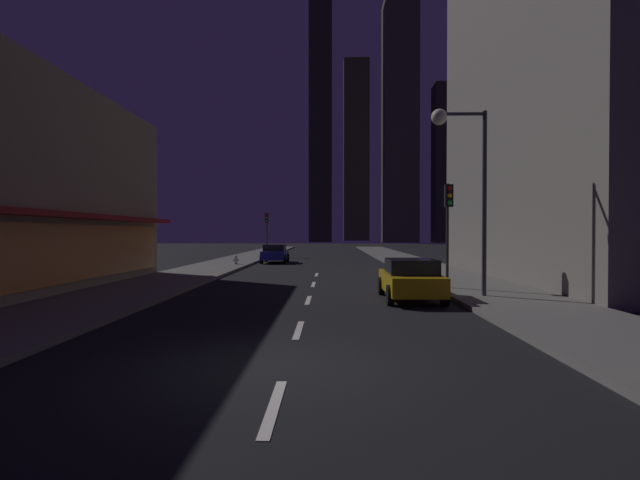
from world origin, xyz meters
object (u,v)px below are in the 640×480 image
car_parked_far (275,253)px  traffic_light_far_left (267,225)px  traffic_light_near_right (448,212)px  street_lamp_right (461,156)px  fire_hydrant_far_left (236,260)px  car_parked_near (411,279)px

car_parked_far → traffic_light_far_left: size_ratio=1.01×
traffic_light_near_right → traffic_light_far_left: (-11.00, 28.21, 0.00)m
car_parked_far → street_lamp_right: 23.27m
traffic_light_near_right → traffic_light_far_left: size_ratio=1.00×
fire_hydrant_far_left → street_lamp_right: street_lamp_right is taller
fire_hydrant_far_left → traffic_light_far_left: 13.97m
car_parked_far → traffic_light_near_right: size_ratio=1.01×
traffic_light_far_left → street_lamp_right: (10.88, -30.55, 1.87)m
car_parked_near → street_lamp_right: (1.78, 0.07, 4.33)m
car_parked_near → traffic_light_near_right: 3.93m
fire_hydrant_far_left → traffic_light_near_right: traffic_light_near_right is taller
traffic_light_far_left → street_lamp_right: street_lamp_right is taller
car_parked_near → traffic_light_near_right: size_ratio=1.01×
traffic_light_far_left → street_lamp_right: size_ratio=0.64×
fire_hydrant_far_left → street_lamp_right: size_ratio=0.10×
car_parked_far → traffic_light_near_right: bearing=-64.0°
street_lamp_right → traffic_light_near_right: bearing=87.1°
fire_hydrant_far_left → traffic_light_far_left: size_ratio=0.16×
car_parked_near → car_parked_far: (-7.20, 21.10, 0.00)m
car_parked_near → traffic_light_far_left: (-9.10, 30.62, 2.45)m
fire_hydrant_far_left → traffic_light_near_right: bearing=-51.9°
fire_hydrant_far_left → street_lamp_right: bearing=-56.2°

